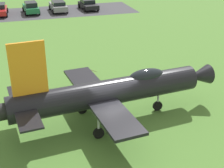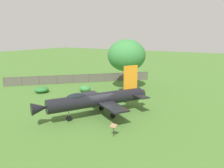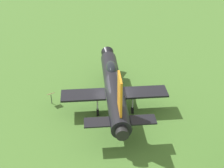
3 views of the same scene
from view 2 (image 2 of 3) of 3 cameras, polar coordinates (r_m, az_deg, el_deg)
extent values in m
plane|color=#47722D|center=(24.64, -3.66, -8.21)|extent=(200.00, 200.00, 0.00)
cylinder|color=black|center=(24.04, -3.72, -4.07)|extent=(10.29, 6.84, 1.47)
cone|color=black|center=(22.36, -18.26, -6.00)|extent=(2.01, 1.88, 1.25)
cylinder|color=black|center=(26.84, 7.59, -2.37)|extent=(0.96, 1.06, 0.88)
ellipsoid|color=black|center=(23.02, -9.28, -3.36)|extent=(2.35, 1.89, 0.84)
cube|color=orange|center=(25.50, 4.84, 1.75)|extent=(1.63, 1.03, 2.74)
cube|color=black|center=(22.16, 0.32, -6.00)|extent=(3.28, 3.97, 0.16)
cube|color=black|center=(26.54, -4.90, -2.89)|extent=(3.28, 3.97, 0.16)
cube|color=black|center=(24.89, 7.66, -3.22)|extent=(1.86, 2.11, 0.10)
cube|color=black|center=(27.51, 3.70, -1.61)|extent=(1.86, 2.11, 0.10)
cylinder|color=#A5A8AD|center=(23.21, -11.23, -7.12)|extent=(0.12, 0.12, 1.41)
cylinder|color=black|center=(23.46, -11.15, -8.75)|extent=(0.61, 0.46, 0.60)
cylinder|color=#A5A8AD|center=(23.55, 0.23, -6.59)|extent=(0.12, 0.12, 1.41)
cylinder|color=black|center=(23.79, 0.23, -8.19)|extent=(0.61, 0.46, 0.60)
cylinder|color=#A5A8AD|center=(25.98, -2.78, -4.74)|extent=(0.12, 0.12, 1.41)
cylinder|color=black|center=(26.20, -2.76, -6.22)|extent=(0.61, 0.46, 0.60)
cylinder|color=brown|center=(36.07, 3.71, 1.71)|extent=(0.47, 0.47, 3.89)
ellipsoid|color=#387F3D|center=(35.57, 3.80, 7.43)|extent=(6.05, 6.08, 5.13)
cylinder|color=#4C4238|center=(44.66, 9.19, 2.20)|extent=(0.08, 0.08, 1.61)
cylinder|color=#4C4238|center=(43.61, 5.59, 2.06)|extent=(0.08, 0.08, 1.61)
cylinder|color=#4C4238|center=(42.74, 1.83, 1.90)|extent=(0.08, 0.08, 1.61)
cylinder|color=#4C4238|center=(42.06, -2.07, 1.72)|extent=(0.08, 0.08, 1.61)
cylinder|color=#4C4238|center=(41.59, -6.08, 1.53)|extent=(0.08, 0.08, 1.61)
cylinder|color=#4C4238|center=(41.32, -10.16, 1.33)|extent=(0.08, 0.08, 1.61)
cylinder|color=#4C4238|center=(41.26, -14.27, 1.12)|extent=(0.08, 0.08, 1.61)
cylinder|color=#4C4238|center=(41.42, -18.38, 0.90)|extent=(0.08, 0.08, 1.61)
cylinder|color=#4C4238|center=(41.78, -22.42, 0.69)|extent=(0.08, 0.08, 1.61)
cylinder|color=#4C4238|center=(42.36, -26.38, 0.47)|extent=(0.08, 0.08, 1.61)
cylinder|color=#4C4238|center=(41.29, -8.15, 2.46)|extent=(18.99, 18.83, 0.05)
cube|color=#59544C|center=(41.43, -8.12, 1.43)|extent=(18.97, 18.81, 1.55)
ellipsoid|color=#387F3D|center=(34.84, -7.03, -1.17)|extent=(1.66, 1.81, 1.01)
ellipsoid|color=#2D7033|center=(35.84, -17.83, -1.39)|extent=(2.13, 2.14, 0.91)
cylinder|color=#333333|center=(19.70, 0.39, -12.31)|extent=(0.06, 0.06, 0.90)
cube|color=olive|center=(19.46, 0.40, -10.79)|extent=(0.42, 0.62, 0.25)
camera|label=1|loc=(39.53, -5.07, 14.47)|focal=52.46mm
camera|label=3|loc=(37.56, 33.17, 21.41)|focal=51.15mm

